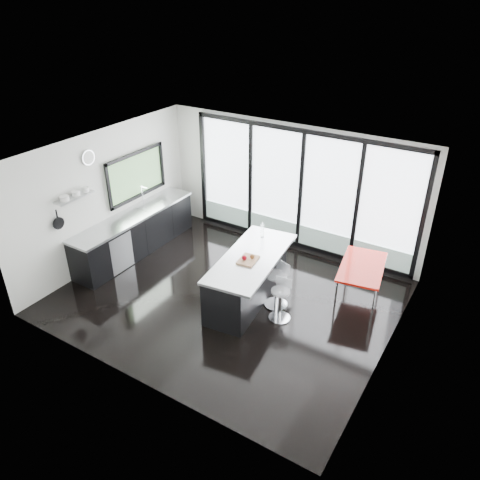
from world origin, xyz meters
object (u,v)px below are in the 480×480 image
Objects in this scene: bar_stool_far at (276,290)px; red_table at (360,282)px; island at (247,277)px; bar_stool_near at (280,304)px.

red_table is at bearing 59.49° from bar_stool_far.
bar_stool_far is (0.58, 0.08, -0.13)m from island.
red_table is at bearing 49.65° from bar_stool_near.
red_table reaches higher than bar_stool_near.
island is at bearing -153.41° from bar_stool_far.
bar_stool_near is at bearing -33.62° from bar_stool_far.
bar_stool_far reaches higher than bar_stool_near.
bar_stool_near is at bearing -16.35° from island.
bar_stool_near is 1.68m from red_table.
island reaches higher than bar_stool_far.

